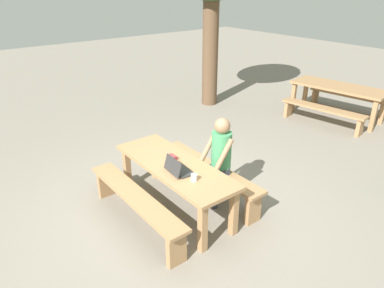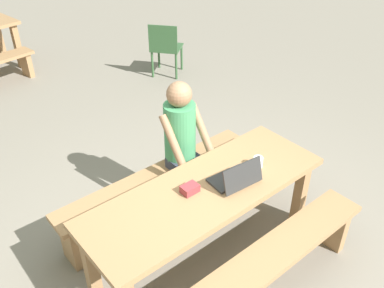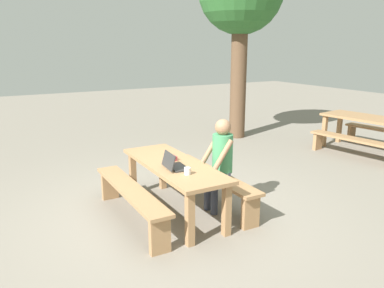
{
  "view_description": "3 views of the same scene",
  "coord_description": "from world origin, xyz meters",
  "views": [
    {
      "loc": [
        3.48,
        -2.42,
        3.0
      ],
      "look_at": [
        0.07,
        0.25,
        0.97
      ],
      "focal_mm": 33.13,
      "sensor_mm": 36.0,
      "label": 1
    },
    {
      "loc": [
        -1.67,
        -1.82,
        2.77
      ],
      "look_at": [
        0.07,
        0.25,
        0.97
      ],
      "focal_mm": 38.91,
      "sensor_mm": 36.0,
      "label": 2
    },
    {
      "loc": [
        4.42,
        -2.19,
        2.26
      ],
      "look_at": [
        0.07,
        0.25,
        0.97
      ],
      "focal_mm": 35.56,
      "sensor_mm": 36.0,
      "label": 3
    }
  ],
  "objects": [
    {
      "name": "bench_near",
      "position": [
        0.0,
        -0.63,
        0.36
      ],
      "size": [
        2.01,
        0.3,
        0.48
      ],
      "color": "#9E754C",
      "rests_on": "ground"
    },
    {
      "name": "picnic_table_front",
      "position": [
        0.0,
        0.0,
        0.61
      ],
      "size": [
        2.03,
        0.71,
        0.72
      ],
      "color": "#9E754C",
      "rests_on": "ground"
    },
    {
      "name": "bench_far",
      "position": [
        0.0,
        0.63,
        0.36
      ],
      "size": [
        2.01,
        0.3,
        0.48
      ],
      "color": "#9E754C",
      "rests_on": "ground"
    },
    {
      "name": "laptop",
      "position": [
        0.22,
        -0.1,
        0.77
      ],
      "size": [
        0.38,
        0.29,
        0.22
      ],
      "rotation": [
        0.0,
        0.0,
        3.05
      ],
      "color": "#2D2D2D",
      "rests_on": "picnic_table_front"
    },
    {
      "name": "ground_plane",
      "position": [
        0.0,
        0.0,
        0.0
      ],
      "size": [
        30.0,
        30.0,
        0.0
      ],
      "primitive_type": "plane",
      "color": "gray"
    },
    {
      "name": "plastic_chair",
      "position": [
        1.95,
        3.14,
        0.46
      ],
      "size": [
        0.62,
        0.62,
        0.84
      ],
      "rotation": [
        0.0,
        0.0,
        2.24
      ],
      "color": "#335933",
      "rests_on": "ground"
    },
    {
      "name": "small_pouch",
      "position": [
        -0.13,
        0.04,
        0.75
      ],
      "size": [
        0.13,
        0.09,
        0.06
      ],
      "color": "#993338",
      "rests_on": "picnic_table_front"
    },
    {
      "name": "person_seated",
      "position": [
        0.25,
        0.59,
        0.77
      ],
      "size": [
        0.39,
        0.4,
        1.3
      ],
      "color": "#333847",
      "rests_on": "ground"
    },
    {
      "name": "coffee_mug",
      "position": [
        0.51,
        -0.06,
        0.76
      ],
      "size": [
        0.08,
        0.08,
        0.09
      ],
      "color": "white",
      "rests_on": "picnic_table_front"
    }
  ]
}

